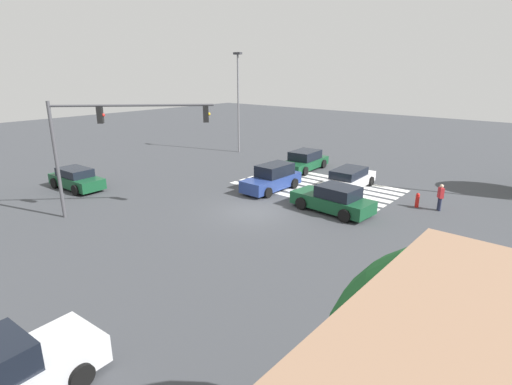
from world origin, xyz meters
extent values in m
plane|color=#3D3F44|center=(0.00, 0.00, 0.00)|extent=(108.76, 108.76, 0.00)
cube|color=silver|center=(0.00, -9.34, 0.00)|extent=(10.51, 0.60, 0.01)
cube|color=silver|center=(0.00, -8.39, 0.00)|extent=(10.51, 0.60, 0.01)
cube|color=silver|center=(0.00, -7.44, 0.00)|extent=(10.51, 0.60, 0.01)
cube|color=silver|center=(0.00, -6.49, 0.00)|extent=(10.51, 0.60, 0.01)
cube|color=silver|center=(0.00, -5.54, 0.00)|extent=(10.51, 0.60, 0.01)
cube|color=silver|center=(0.00, -4.59, 0.00)|extent=(10.51, 0.60, 0.01)
cube|color=silver|center=(0.00, -3.64, 0.00)|extent=(10.51, 0.60, 0.01)
cylinder|color=#47474C|center=(7.38, 7.38, 3.09)|extent=(0.18, 0.18, 6.18)
cylinder|color=#47474C|center=(4.47, 4.47, 5.93)|extent=(5.91, 5.91, 0.12)
cube|color=black|center=(5.64, 5.64, 5.46)|extent=(0.40, 0.40, 0.84)
sphere|color=red|center=(5.52, 5.52, 5.46)|extent=(0.16, 0.16, 0.16)
cube|color=black|center=(1.85, 1.85, 5.46)|extent=(0.40, 0.40, 0.84)
sphere|color=gold|center=(1.74, 1.74, 5.46)|extent=(0.16, 0.16, 0.16)
cylinder|color=black|center=(-3.16, 12.92, 0.33)|extent=(0.26, 0.68, 0.66)
cylinder|color=black|center=(-5.03, 12.80, 0.33)|extent=(0.26, 0.68, 0.66)
cube|color=#144728|center=(3.37, -9.91, 0.51)|extent=(2.26, 5.00, 0.65)
cube|color=black|center=(3.39, -10.10, 1.18)|extent=(1.91, 2.60, 0.68)
cylinder|color=black|center=(2.28, -8.46, 0.34)|extent=(0.26, 0.70, 0.68)
cylinder|color=black|center=(4.27, -8.33, 0.34)|extent=(0.26, 0.70, 0.68)
cylinder|color=black|center=(2.48, -11.48, 0.34)|extent=(0.26, 0.70, 0.68)
cylinder|color=black|center=(4.46, -11.35, 0.34)|extent=(0.26, 0.70, 0.68)
cube|color=navy|center=(1.89, -3.83, 0.57)|extent=(1.74, 4.56, 0.77)
cube|color=black|center=(1.89, -4.18, 1.33)|extent=(1.54, 2.51, 0.75)
cylinder|color=black|center=(1.06, -2.42, 0.33)|extent=(0.23, 0.66, 0.66)
cylinder|color=black|center=(2.77, -2.44, 0.33)|extent=(0.23, 0.66, 0.66)
cylinder|color=black|center=(1.02, -5.23, 0.33)|extent=(0.23, 0.66, 0.66)
cylinder|color=black|center=(2.73, -5.25, 0.33)|extent=(0.23, 0.66, 0.66)
cube|color=silver|center=(-1.83, -7.70, 0.50)|extent=(2.00, 4.66, 0.67)
cube|color=black|center=(-1.84, -7.42, 1.11)|extent=(1.74, 2.80, 0.54)
cylinder|color=black|center=(-0.85, -9.07, 0.31)|extent=(0.25, 0.63, 0.62)
cylinder|color=black|center=(-2.68, -9.16, 0.31)|extent=(0.25, 0.63, 0.62)
cylinder|color=black|center=(-0.98, -6.23, 0.31)|extent=(0.25, 0.63, 0.62)
cylinder|color=black|center=(-2.81, -6.32, 0.31)|extent=(0.25, 0.63, 0.62)
cube|color=#144728|center=(-3.25, -2.77, 0.55)|extent=(4.73, 2.17, 0.71)
cube|color=black|center=(-3.62, -2.75, 1.23)|extent=(2.26, 1.81, 0.65)
cylinder|color=black|center=(-1.75, -1.94, 0.35)|extent=(0.72, 0.27, 0.71)
cylinder|color=black|center=(-1.89, -3.82, 0.35)|extent=(0.72, 0.27, 0.71)
cylinder|color=black|center=(-4.60, -1.73, 0.35)|extent=(0.72, 0.27, 0.71)
cylinder|color=black|center=(-4.74, -3.61, 0.35)|extent=(0.72, 0.27, 0.71)
cube|color=#144728|center=(12.08, 4.30, 0.53)|extent=(4.39, 1.88, 0.69)
cube|color=black|center=(12.17, 4.30, 1.14)|extent=(2.42, 1.62, 0.53)
cylinder|color=black|center=(10.78, 3.37, 0.35)|extent=(0.71, 0.25, 0.70)
cylinder|color=black|center=(10.70, 5.09, 0.35)|extent=(0.71, 0.25, 0.70)
cylinder|color=black|center=(13.45, 3.50, 0.35)|extent=(0.71, 0.25, 0.70)
cylinder|color=black|center=(13.37, 5.22, 0.35)|extent=(0.71, 0.25, 0.70)
cylinder|color=#232842|center=(-7.91, -6.76, 0.37)|extent=(0.14, 0.14, 0.75)
cylinder|color=#232842|center=(-7.80, -6.88, 0.37)|extent=(0.14, 0.14, 0.75)
cube|color=#B22328|center=(-7.85, -6.82, 1.05)|extent=(0.40, 0.42, 0.59)
sphere|color=beige|center=(-7.85, -6.82, 1.45)|extent=(0.20, 0.20, 0.20)
cylinder|color=slate|center=(12.21, -11.94, 4.48)|extent=(0.16, 0.16, 8.97)
cube|color=#333338|center=(12.21, -11.94, 9.07)|extent=(0.80, 0.36, 0.20)
sphere|color=#1E5B28|center=(-12.83, 10.88, 3.54)|extent=(3.79, 3.79, 3.79)
cylinder|color=red|center=(-6.70, -6.59, 0.35)|extent=(0.22, 0.22, 0.70)
sphere|color=red|center=(-6.70, -6.59, 0.76)|extent=(0.20, 0.20, 0.20)
camera|label=1|loc=(-13.65, 16.25, 7.69)|focal=28.00mm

